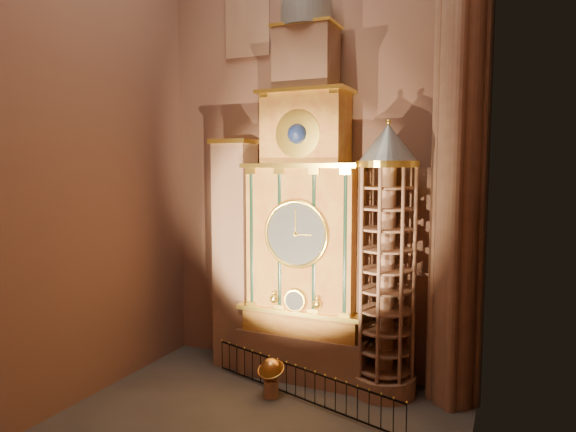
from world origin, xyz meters
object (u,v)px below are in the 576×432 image
at_px(astronomical_clock, 305,222).
at_px(stair_turret, 386,263).
at_px(portrait_tower, 235,253).
at_px(celestial_globe, 271,374).
at_px(iron_railing, 300,384).

distance_m(astronomical_clock, stair_turret, 3.78).
xyz_separation_m(astronomical_clock, portrait_tower, (-3.40, 0.02, -1.53)).
xyz_separation_m(portrait_tower, celestial_globe, (2.95, -2.44, -4.21)).
bearing_deg(stair_turret, iron_railing, -144.48).
bearing_deg(iron_railing, stair_turret, 35.52).
relative_size(portrait_tower, stair_turret, 0.94).
distance_m(astronomical_clock, celestial_globe, 6.25).
distance_m(stair_turret, celestial_globe, 6.25).
height_order(astronomical_clock, portrait_tower, astronomical_clock).
xyz_separation_m(stair_turret, iron_railing, (-2.78, -1.98, -4.59)).
bearing_deg(celestial_globe, astronomical_clock, 79.48).
relative_size(astronomical_clock, portrait_tower, 1.64).
bearing_deg(iron_railing, portrait_tower, 151.25).
bearing_deg(celestial_globe, portrait_tower, 140.45).
height_order(astronomical_clock, celestial_globe, astronomical_clock).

